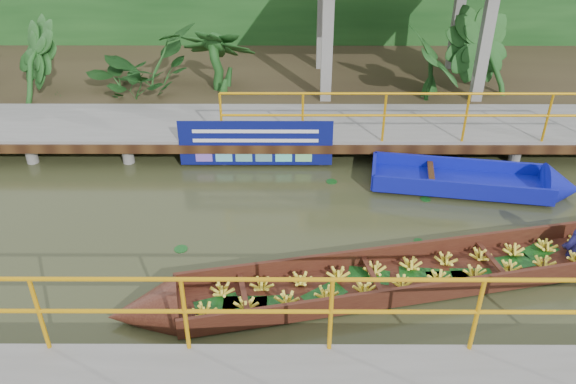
{
  "coord_description": "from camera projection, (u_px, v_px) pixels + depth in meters",
  "views": [
    {
      "loc": [
        0.34,
        -7.63,
        5.46
      ],
      "look_at": [
        0.32,
        0.5,
        0.6
      ],
      "focal_mm": 35.0,
      "sensor_mm": 36.0,
      "label": 1
    }
  ],
  "objects": [
    {
      "name": "ground",
      "position": [
        269.0,
        238.0,
        9.36
      ],
      "size": [
        80.0,
        80.0,
        0.0
      ],
      "primitive_type": "plane",
      "color": "#31351A",
      "rests_on": "ground"
    },
    {
      "name": "land_strip",
      "position": [
        277.0,
        75.0,
        15.68
      ],
      "size": [
        30.0,
        8.0,
        0.45
      ],
      "primitive_type": "cube",
      "color": "#302418",
      "rests_on": "ground"
    },
    {
      "name": "far_dock",
      "position": [
        275.0,
        127.0,
        12.05
      ],
      "size": [
        16.0,
        2.06,
        1.66
      ],
      "color": "slate",
      "rests_on": "ground"
    },
    {
      "name": "vendor_boat",
      "position": [
        455.0,
        264.0,
        8.39
      ],
      "size": [
        9.4,
        2.85,
        2.04
      ],
      "rotation": [
        0.0,
        0.0,
        0.21
      ],
      "color": "#34130E",
      "rests_on": "ground"
    },
    {
      "name": "moored_blue_boat",
      "position": [
        509.0,
        185.0,
        10.55
      ],
      "size": [
        3.93,
        1.57,
        0.91
      ],
      "rotation": [
        0.0,
        0.0,
        -0.16
      ],
      "color": "#0D1399",
      "rests_on": "ground"
    },
    {
      "name": "blue_banner",
      "position": [
        256.0,
        143.0,
        11.2
      ],
      "size": [
        3.07,
        0.04,
        0.96
      ],
      "color": "#0B105B",
      "rests_on": "ground"
    },
    {
      "name": "tropical_plants",
      "position": [
        207.0,
        62.0,
        13.23
      ],
      "size": [
        14.38,
        1.38,
        1.73
      ],
      "color": "#133E15",
      "rests_on": "ground"
    }
  ]
}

